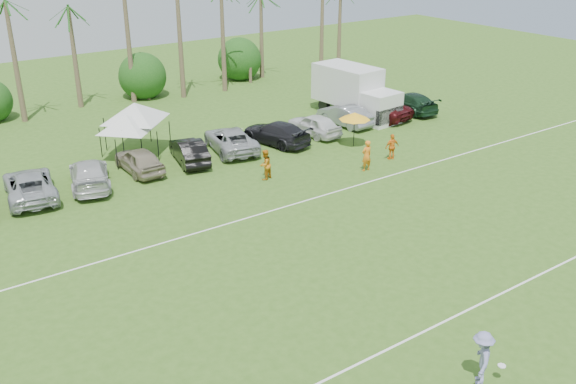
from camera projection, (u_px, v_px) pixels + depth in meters
ground at (448, 370)px, 21.75m from camera, size 120.00×120.00×0.00m
field_lines at (307, 271)px, 27.74m from camera, size 80.00×12.10×0.01m
palm_tree_4 at (8, 18)px, 45.10m from camera, size 2.40×2.40×8.90m
palm_tree_5 at (63, 1)px, 46.87m from camera, size 2.40×2.40×9.90m
palm_tree_8 at (218, 0)px, 54.10m from camera, size 2.40×2.40×8.90m
bush_tree_2 at (142, 76)px, 53.41m from camera, size 4.00×4.00×4.00m
bush_tree_3 at (244, 61)px, 58.70m from camera, size 4.00×4.00×4.00m
sideline_player_a at (367, 156)px, 38.27m from camera, size 0.70×0.46×1.90m
sideline_player_b at (265, 165)px, 37.04m from camera, size 1.05×0.93×1.80m
sideline_player_c at (392, 147)px, 40.08m from camera, size 1.02×0.55×1.66m
box_truck at (355, 90)px, 48.36m from camera, size 3.25×7.33×3.68m
canopy_tent_left at (126, 115)px, 39.34m from camera, size 4.15×4.15×3.36m
canopy_tent_right at (134, 103)px, 40.24m from camera, size 4.78×4.78×3.87m
market_umbrella at (355, 116)px, 41.85m from camera, size 2.08×2.08×2.32m
frisbee_player at (482, 358)px, 20.85m from camera, size 1.43×1.36×1.92m
parked_car_2 at (30, 185)px, 34.63m from camera, size 3.28×5.71×1.50m
parked_car_3 at (89, 174)px, 36.10m from camera, size 3.44×5.54×1.50m
parked_car_4 at (139, 160)px, 38.15m from camera, size 1.78×4.40×1.50m
parked_car_5 at (189, 151)px, 39.64m from camera, size 2.54×4.78×1.50m
parked_car_6 at (231, 140)px, 41.60m from camera, size 3.56×5.79×1.50m
parked_car_7 at (276, 133)px, 42.90m from camera, size 3.13×5.48×1.50m
parked_car_8 at (314, 125)px, 44.55m from camera, size 2.07×4.51×1.50m
parked_car_9 at (345, 115)px, 46.62m from camera, size 1.87×4.64×1.50m
parked_car_10 at (378, 108)px, 48.28m from camera, size 3.22×5.68×1.50m
parked_car_11 at (410, 102)px, 49.83m from camera, size 2.57×5.33×1.50m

